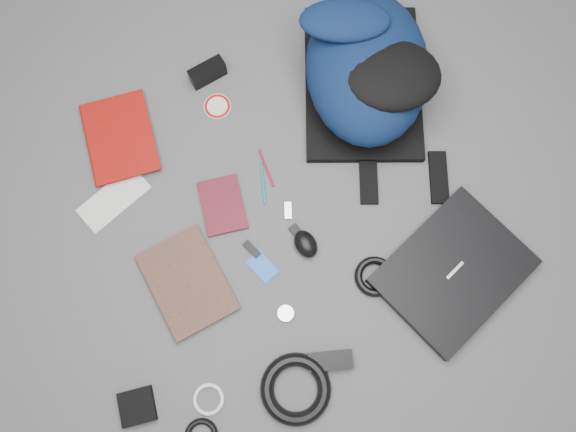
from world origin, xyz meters
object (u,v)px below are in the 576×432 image
object	(u,v)px
backpack	(367,67)
comic_book	(155,300)
compact_camera	(207,72)
mouse	(306,244)
pouch	(137,407)
textbook_red	(87,147)
dvd_case	(223,205)
power_brick	(330,360)
laptop	(453,271)

from	to	relation	value
backpack	comic_book	bearing A→B (deg)	-132.45
compact_camera	mouse	size ratio (longest dim) A/B	1.33
mouse	pouch	world-z (taller)	mouse
backpack	compact_camera	world-z (taller)	backpack
textbook_red	dvd_case	xyz separation A→B (m)	(0.31, -0.30, -0.01)
dvd_case	power_brick	size ratio (longest dim) A/B	1.40
mouse	power_brick	world-z (taller)	mouse
backpack	mouse	world-z (taller)	backpack
laptop	pouch	distance (m)	0.92
laptop	textbook_red	xyz separation A→B (m)	(-0.84, 0.70, -0.00)
textbook_red	power_brick	world-z (taller)	same
pouch	backpack	bearing A→B (deg)	35.85
comic_book	backpack	bearing A→B (deg)	19.07
textbook_red	pouch	distance (m)	0.74
backpack	mouse	bearing A→B (deg)	-109.69
backpack	power_brick	size ratio (longest dim) A/B	4.61
backpack	textbook_red	bearing A→B (deg)	-166.13
backpack	pouch	world-z (taller)	backpack
textbook_red	power_brick	bearing A→B (deg)	-56.93
comic_book	power_brick	size ratio (longest dim) A/B	2.28
dvd_case	pouch	bearing A→B (deg)	-124.17
textbook_red	comic_book	xyz separation A→B (m)	(0.05, -0.49, -0.00)
compact_camera	mouse	distance (m)	0.59
laptop	comic_book	xyz separation A→B (m)	(-0.79, 0.21, -0.01)
laptop	dvd_case	size ratio (longest dim) A/B	2.34
textbook_red	pouch	world-z (taller)	textbook_red
power_brick	pouch	bearing A→B (deg)	-172.49
power_brick	pouch	world-z (taller)	power_brick
compact_camera	power_brick	xyz separation A→B (m)	(0.04, -0.90, -0.02)
backpack	dvd_case	distance (m)	0.57
pouch	power_brick	bearing A→B (deg)	-7.46
laptop	power_brick	bearing A→B (deg)	171.15
mouse	power_brick	bearing A→B (deg)	-107.33
backpack	comic_book	world-z (taller)	backpack
backpack	pouch	bearing A→B (deg)	-123.99
dvd_case	mouse	xyz separation A→B (m)	(0.18, -0.19, 0.02)
compact_camera	power_brick	world-z (taller)	compact_camera
comic_book	laptop	bearing A→B (deg)	-23.38
backpack	dvd_case	bearing A→B (deg)	-137.57
backpack	dvd_case	xyz separation A→B (m)	(-0.52, -0.21, -0.11)
laptop	compact_camera	bearing A→B (deg)	95.68
backpack	compact_camera	xyz separation A→B (m)	(-0.43, 0.19, -0.08)
backpack	laptop	world-z (taller)	backpack
textbook_red	mouse	xyz separation A→B (m)	(0.49, -0.49, 0.01)
dvd_case	power_brick	distance (m)	0.52
dvd_case	compact_camera	xyz separation A→B (m)	(0.09, 0.40, 0.02)
mouse	pouch	distance (m)	0.62
compact_camera	pouch	xyz separation A→B (m)	(-0.47, -0.84, -0.02)
laptop	power_brick	size ratio (longest dim) A/B	3.27
laptop	backpack	bearing A→B (deg)	68.30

